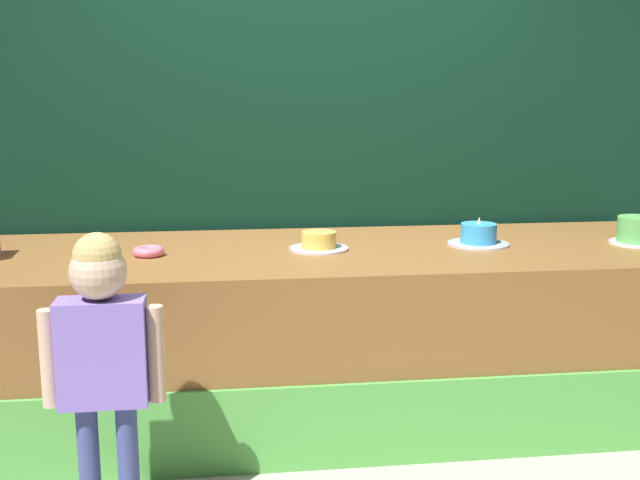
{
  "coord_description": "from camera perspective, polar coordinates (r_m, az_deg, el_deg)",
  "views": [
    {
      "loc": [
        -0.44,
        -2.94,
        1.54
      ],
      "look_at": [
        -0.02,
        0.34,
        0.91
      ],
      "focal_mm": 43.01,
      "sensor_mm": 36.0,
      "label": 1
    }
  ],
  "objects": [
    {
      "name": "cake_left",
      "position": [
        3.59,
        -0.09,
        -0.16
      ],
      "size": [
        0.28,
        0.28,
        0.09
      ],
      "color": "silver",
      "rests_on": "stage_platform"
    },
    {
      "name": "cake_right",
      "position": [
        4.03,
        22.63,
        0.61
      ],
      "size": [
        0.27,
        0.27,
        0.13
      ],
      "color": "white",
      "rests_on": "stage_platform"
    },
    {
      "name": "stage_platform",
      "position": [
        3.71,
        -0.1,
        -6.92
      ],
      "size": [
        3.67,
        1.15,
        0.82
      ],
      "color": "brown",
      "rests_on": "ground_plane"
    },
    {
      "name": "curtain_backdrop",
      "position": [
        4.19,
        -1.28,
        11.62
      ],
      "size": [
        4.18,
        0.08,
        3.19
      ],
      "primitive_type": "cube",
      "color": "black",
      "rests_on": "ground_plane"
    },
    {
      "name": "child_figure",
      "position": [
        2.75,
        -15.91,
        -7.37
      ],
      "size": [
        0.42,
        0.19,
        1.09
      ],
      "color": "#3F4C8C",
      "rests_on": "ground_plane"
    },
    {
      "name": "ground_plane",
      "position": [
        3.35,
        1.16,
        -16.53
      ],
      "size": [
        12.0,
        12.0,
        0.0
      ],
      "primitive_type": "plane",
      "color": "#BCB29E"
    },
    {
      "name": "cake_center",
      "position": [
        3.77,
        11.71,
        0.31
      ],
      "size": [
        0.3,
        0.3,
        0.14
      ],
      "color": "silver",
      "rests_on": "stage_platform"
    },
    {
      "name": "donut",
      "position": [
        3.53,
        -12.64,
        -0.83
      ],
      "size": [
        0.14,
        0.14,
        0.04
      ],
      "primitive_type": "torus",
      "color": "pink",
      "rests_on": "stage_platform"
    }
  ]
}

